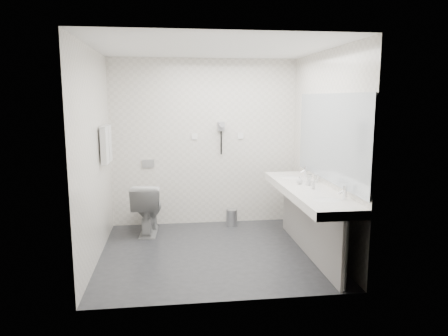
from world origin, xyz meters
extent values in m
plane|color=#28292D|center=(0.00, 0.00, 0.00)|extent=(2.80, 2.80, 0.00)
plane|color=white|center=(0.00, 0.00, 2.50)|extent=(2.80, 2.80, 0.00)
plane|color=silver|center=(0.00, 1.30, 1.25)|extent=(2.80, 0.00, 2.80)
plane|color=silver|center=(0.00, -1.30, 1.25)|extent=(2.80, 0.00, 2.80)
plane|color=silver|center=(-1.40, 0.00, 1.25)|extent=(0.00, 2.60, 2.60)
plane|color=silver|center=(1.40, 0.00, 1.25)|extent=(0.00, 2.60, 2.60)
cube|color=white|center=(1.12, -0.20, 0.80)|extent=(0.55, 2.20, 0.10)
cube|color=gray|center=(1.15, -0.20, 0.38)|extent=(0.03, 2.15, 0.75)
cylinder|color=silver|center=(1.18, -1.24, 0.38)|extent=(0.06, 0.06, 0.75)
cylinder|color=silver|center=(1.18, 0.84, 0.38)|extent=(0.06, 0.06, 0.75)
cube|color=#B2BCC6|center=(1.39, -0.20, 1.45)|extent=(0.02, 2.20, 1.05)
ellipsoid|color=white|center=(1.12, -0.85, 0.83)|extent=(0.40, 0.31, 0.05)
ellipsoid|color=white|center=(1.12, 0.45, 0.83)|extent=(0.40, 0.31, 0.05)
cylinder|color=silver|center=(1.32, -0.85, 0.92)|extent=(0.04, 0.04, 0.15)
cylinder|color=silver|center=(1.32, 0.45, 0.92)|extent=(0.04, 0.04, 0.15)
imported|color=white|center=(1.17, -0.10, 0.90)|extent=(0.06, 0.06, 0.09)
imported|color=white|center=(1.09, 0.00, 0.90)|extent=(0.10, 0.10, 0.10)
imported|color=white|center=(1.16, -0.31, 0.91)|extent=(0.06, 0.06, 0.11)
cylinder|color=silver|center=(1.34, 0.08, 0.90)|extent=(0.06, 0.06, 0.10)
cylinder|color=silver|center=(1.26, 0.11, 0.90)|extent=(0.06, 0.06, 0.10)
imported|color=white|center=(-0.86, 0.89, 0.37)|extent=(0.46, 0.75, 0.73)
cube|color=#B2B5BA|center=(-0.85, 1.29, 0.95)|extent=(0.18, 0.02, 0.12)
cylinder|color=#B2B5BA|center=(0.39, 1.08, 0.12)|extent=(0.21, 0.21, 0.24)
cylinder|color=#B2B5BA|center=(0.39, 1.08, 0.25)|extent=(0.17, 0.17, 0.01)
cylinder|color=silver|center=(-1.35, 0.55, 1.55)|extent=(0.02, 0.62, 0.02)
cube|color=silver|center=(-1.34, 0.41, 1.33)|extent=(0.07, 0.24, 0.48)
cube|color=silver|center=(-1.34, 0.69, 1.33)|extent=(0.07, 0.24, 0.48)
cube|color=#9A999E|center=(0.25, 1.27, 1.50)|extent=(0.10, 0.04, 0.14)
cylinder|color=#9A999E|center=(0.25, 1.20, 1.53)|extent=(0.08, 0.14, 0.08)
cylinder|color=black|center=(0.25, 1.26, 1.25)|extent=(0.02, 0.02, 0.35)
cube|color=white|center=(-0.15, 1.29, 1.35)|extent=(0.09, 0.02, 0.09)
cube|color=white|center=(0.55, 1.29, 1.35)|extent=(0.09, 0.02, 0.09)
camera|label=1|loc=(-0.51, -5.00, 1.92)|focal=33.53mm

